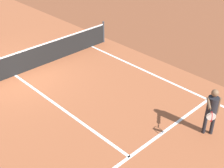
% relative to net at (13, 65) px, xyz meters
% --- Properties ---
extents(ground_plane, '(60.00, 60.00, 0.00)m').
position_rel_net_xyz_m(ground_plane, '(0.00, 0.00, -0.49)').
color(ground_plane, brown).
extents(court_surface_inbounds, '(10.62, 24.40, 0.00)m').
position_rel_net_xyz_m(court_surface_inbounds, '(0.00, 0.00, -0.49)').
color(court_surface_inbounds, '#9E5433').
rests_on(court_surface_inbounds, ground_plane).
extents(line_sideline_right, '(0.10, 11.89, 0.01)m').
position_rel_net_xyz_m(line_sideline_right, '(4.11, -5.95, -0.49)').
color(line_sideline_right, white).
rests_on(line_sideline_right, ground_plane).
extents(line_service_near, '(8.22, 0.10, 0.01)m').
position_rel_net_xyz_m(line_service_near, '(0.00, -6.40, -0.49)').
color(line_service_near, white).
rests_on(line_service_near, ground_plane).
extents(line_center_service, '(0.10, 6.40, 0.01)m').
position_rel_net_xyz_m(line_center_service, '(0.00, -3.20, -0.49)').
color(line_center_service, white).
rests_on(line_center_service, ground_plane).
extents(net, '(9.87, 0.09, 1.07)m').
position_rel_net_xyz_m(net, '(0.00, 0.00, 0.00)').
color(net, '#33383D').
rests_on(net, ground_plane).
extents(player_near, '(1.08, 0.66, 1.57)m').
position_rel_net_xyz_m(player_near, '(2.44, -7.36, 0.48)').
color(player_near, black).
rests_on(player_near, ground_plane).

